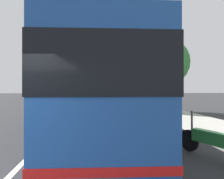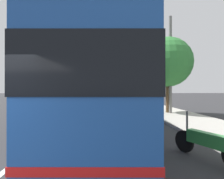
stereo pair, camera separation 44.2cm
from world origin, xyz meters
name	(u,v)px [view 2 (the right image)]	position (x,y,z in m)	size (l,w,h in m)	color
sidewalk_curb	(184,118)	(10.00, -7.71, 0.07)	(110.00, 3.60, 0.14)	#B2ADA3
lane_divider_line	(66,120)	(10.00, 0.00, 0.00)	(110.00, 0.16, 0.01)	silver
coach_bus	(104,90)	(7.34, -2.37, 1.94)	(12.43, 3.23, 3.40)	#1E4C9E
motorcycle_by_tree	(206,143)	(3.11, -5.16, 0.48)	(2.04, 0.95, 1.28)	black
car_ahead_same_lane	(74,96)	(33.52, 3.25, 0.71)	(4.23, 2.05, 1.49)	gray
car_side_street	(82,95)	(45.28, 2.90, 0.68)	(4.38, 1.87, 1.44)	red
car_far_distant	(101,94)	(52.83, -1.85, 0.67)	(4.63, 2.19, 1.44)	gold
roadside_tree_mid_block	(167,62)	(12.53, -7.48, 4.15)	(3.95, 3.95, 6.13)	brown
utility_pole	(170,65)	(12.15, -7.59, 3.84)	(0.23, 0.23, 7.68)	slate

